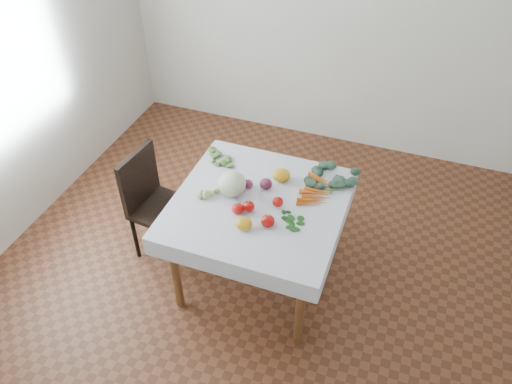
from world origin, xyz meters
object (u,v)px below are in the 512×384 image
heirloom_back (281,175)px  carrot_bunch (318,191)px  chair (153,198)px  cabbage (232,184)px  table (259,213)px

heirloom_back → carrot_bunch: bearing=-9.2°
chair → cabbage: bearing=-0.5°
table → heirloom_back: (0.07, 0.27, 0.15)m
carrot_bunch → heirloom_back: bearing=170.8°
table → cabbage: 0.27m
cabbage → carrot_bunch: 0.58m
heirloom_back → carrot_bunch: size_ratio=0.34×
table → carrot_bunch: 0.43m
table → chair: bearing=178.2°
chair → carrot_bunch: (1.19, 0.20, 0.26)m
table → heirloom_back: size_ratio=8.13×
table → heirloom_back: 0.32m
chair → carrot_bunch: chair is taller
table → chair: chair is taller
table → chair: (-0.85, 0.03, -0.15)m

